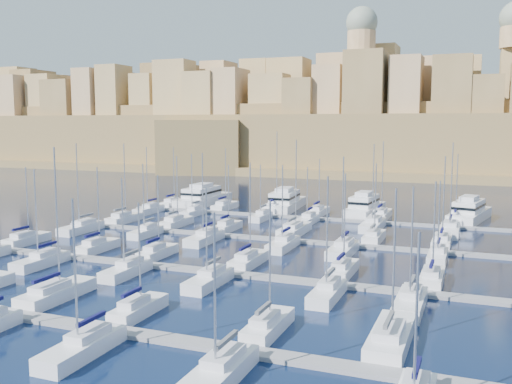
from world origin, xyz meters
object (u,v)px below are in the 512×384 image
at_px(sailboat_2, 56,293).
at_px(motor_yacht_b, 285,202).
at_px(motor_yacht_a, 203,197).
at_px(motor_yacht_d, 469,212).
at_px(sailboat_4, 268,326).
at_px(motor_yacht_c, 365,207).

distance_m(sailboat_2, motor_yacht_b, 70.44).
bearing_deg(sailboat_2, motor_yacht_a, 104.38).
bearing_deg(sailboat_2, motor_yacht_d, 59.89).
xyz_separation_m(sailboat_4, motor_yacht_c, (-4.61, 70.25, 1.00)).
xyz_separation_m(sailboat_4, motor_yacht_d, (15.73, 70.55, 1.00)).
bearing_deg(motor_yacht_a, motor_yacht_c, -2.38).
bearing_deg(motor_yacht_b, sailboat_2, -91.89).
xyz_separation_m(motor_yacht_b, motor_yacht_d, (38.10, -0.68, -0.00)).
relative_size(motor_yacht_b, motor_yacht_d, 1.07).
bearing_deg(motor_yacht_a, sailboat_2, -75.62).
xyz_separation_m(motor_yacht_b, motor_yacht_c, (17.76, -0.98, 0.00)).
bearing_deg(motor_yacht_d, motor_yacht_c, -179.17).
bearing_deg(motor_yacht_a, sailboat_4, -59.16).
relative_size(sailboat_2, motor_yacht_d, 0.96).
relative_size(sailboat_2, motor_yacht_a, 0.86).
relative_size(sailboat_4, motor_yacht_a, 0.64).
distance_m(motor_yacht_a, motor_yacht_c, 38.33).
relative_size(motor_yacht_a, motor_yacht_c, 1.18).
bearing_deg(motor_yacht_d, sailboat_4, -102.57).
distance_m(motor_yacht_b, motor_yacht_c, 17.79).
height_order(motor_yacht_a, motor_yacht_c, same).
xyz_separation_m(sailboat_2, motor_yacht_b, (2.33, 70.39, 0.95)).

